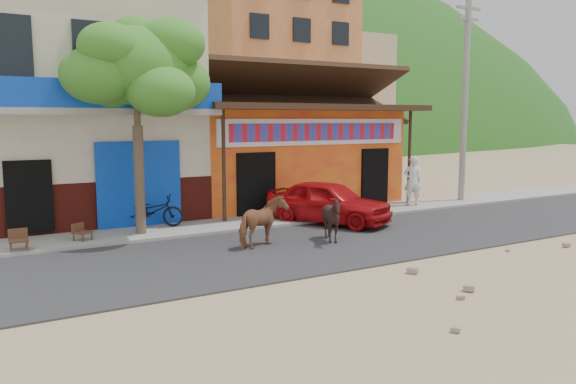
# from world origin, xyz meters

# --- Properties ---
(ground) EXTENTS (120.00, 120.00, 0.00)m
(ground) POSITION_xyz_m (0.00, 0.00, 0.00)
(ground) COLOR #9E825B
(ground) RESTS_ON ground
(road) EXTENTS (60.00, 5.00, 0.04)m
(road) POSITION_xyz_m (0.00, 2.50, 0.02)
(road) COLOR #28282B
(road) RESTS_ON ground
(sidewalk) EXTENTS (60.00, 2.00, 0.12)m
(sidewalk) POSITION_xyz_m (0.00, 6.00, 0.06)
(sidewalk) COLOR gray
(sidewalk) RESTS_ON ground
(dance_club) EXTENTS (8.00, 6.00, 3.60)m
(dance_club) POSITION_xyz_m (2.00, 10.00, 1.80)
(dance_club) COLOR orange
(dance_club) RESTS_ON ground
(cafe_building) EXTENTS (7.00, 6.00, 7.00)m
(cafe_building) POSITION_xyz_m (-5.50, 10.00, 3.50)
(cafe_building) COLOR beige
(cafe_building) RESTS_ON ground
(apartment_front) EXTENTS (9.00, 9.00, 12.00)m
(apartment_front) POSITION_xyz_m (9.00, 24.00, 6.00)
(apartment_front) COLOR #CC723F
(apartment_front) RESTS_ON ground
(apartment_rear) EXTENTS (8.00, 8.00, 10.00)m
(apartment_rear) POSITION_xyz_m (18.00, 30.00, 5.00)
(apartment_rear) COLOR tan
(apartment_rear) RESTS_ON ground
(hillside) EXTENTS (100.00, 40.00, 24.00)m
(hillside) POSITION_xyz_m (0.00, 70.00, 12.00)
(hillside) COLOR #194C14
(hillside) RESTS_ON ground
(tree) EXTENTS (3.00, 3.00, 6.00)m
(tree) POSITION_xyz_m (-4.60, 5.80, 3.12)
(tree) COLOR #2D721E
(tree) RESTS_ON sidewalk
(utility_pole) EXTENTS (0.24, 0.24, 8.00)m
(utility_pole) POSITION_xyz_m (8.20, 6.00, 4.12)
(utility_pole) COLOR gray
(utility_pole) RESTS_ON sidewalk
(cow_tan) EXTENTS (1.65, 1.27, 1.27)m
(cow_tan) POSITION_xyz_m (-2.24, 2.97, 0.67)
(cow_tan) COLOR #935C3B
(cow_tan) RESTS_ON road
(cow_dark) EXTENTS (1.45, 1.40, 1.24)m
(cow_dark) POSITION_xyz_m (-0.37, 2.55, 0.66)
(cow_dark) COLOR black
(cow_dark) RESTS_ON road
(red_car) EXTENTS (3.31, 4.28, 1.36)m
(red_car) POSITION_xyz_m (1.04, 4.80, 0.72)
(red_car) COLOR #B80D11
(red_car) RESTS_ON road
(scooter) EXTENTS (1.87, 1.41, 0.94)m
(scooter) POSITION_xyz_m (-4.00, 6.64, 0.59)
(scooter) COLOR black
(scooter) RESTS_ON sidewalk
(pedestrian) EXTENTS (0.78, 0.66, 1.82)m
(pedestrian) POSITION_xyz_m (5.55, 5.92, 1.03)
(pedestrian) COLOR silver
(pedestrian) RESTS_ON sidewalk
(cafe_chair_left) EXTENTS (0.45, 0.45, 0.95)m
(cafe_chair_left) POSITION_xyz_m (-7.74, 5.30, 0.60)
(cafe_chair_left) COLOR #522B1B
(cafe_chair_left) RESTS_ON sidewalk
(cafe_chair_right) EXTENTS (0.55, 0.55, 0.85)m
(cafe_chair_right) POSITION_xyz_m (-6.18, 5.67, 0.54)
(cafe_chair_right) COLOR #4D2719
(cafe_chair_right) RESTS_ON sidewalk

